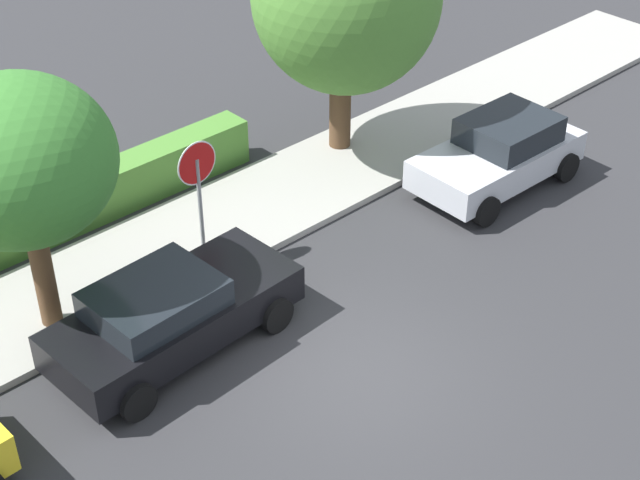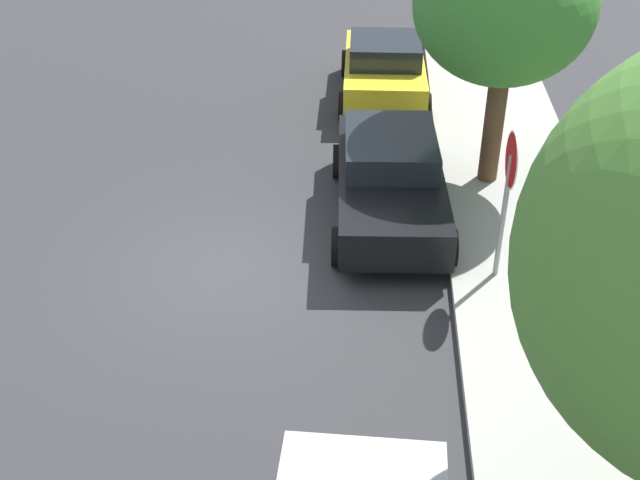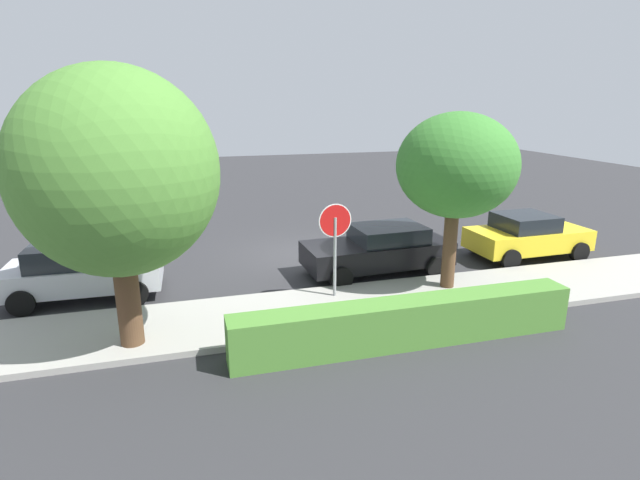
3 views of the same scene
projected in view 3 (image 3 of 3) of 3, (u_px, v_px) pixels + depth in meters
The scene contains 9 objects.
ground_plane at pixel (299, 254), 16.83m from camera, with size 60.00×60.00×0.00m, color #2D2D30.
sidewalk_curb at pixel (345, 308), 12.33m from camera, with size 32.00×2.71×0.14m, color #9E9B93.
stop_sign at pixel (335, 234), 12.46m from camera, with size 0.85×0.08×2.56m.
parked_car_black at pixel (379, 249), 14.79m from camera, with size 4.42×2.17×1.44m.
parked_car_silver at pixel (81, 270), 12.95m from camera, with size 3.87×2.04×1.50m.
parked_car_yellow at pixel (527, 236), 16.27m from camera, with size 3.86×2.07×1.45m.
street_tree_near_corner at pixel (457, 166), 12.74m from camera, with size 3.09×3.09×4.75m.
street_tree_mid_block at pixel (117, 173), 9.62m from camera, with size 3.94×3.94×5.72m.
front_yard_hedge at pixel (407, 322), 10.53m from camera, with size 7.53×0.72×1.00m.
Camera 3 is at (3.72, 15.64, 5.07)m, focal length 28.00 mm.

